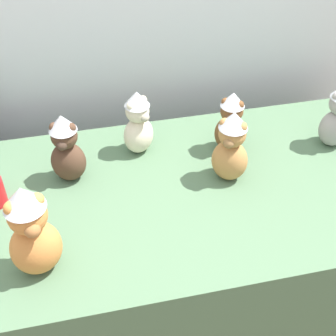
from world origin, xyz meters
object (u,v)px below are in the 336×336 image
teddy_bear_caramel (231,147)px  display_table (168,255)px  teddy_bear_cocoa (66,149)px  teddy_bear_cream (138,123)px  teddy_bear_ginger (32,232)px  teddy_bear_chestnut (231,123)px

teddy_bear_caramel → display_table: bearing=-138.8°
teddy_bear_cocoa → teddy_bear_cream: teddy_bear_cocoa is taller
display_table → teddy_bear_caramel: (0.24, 0.03, 0.52)m
teddy_bear_cocoa → teddy_bear_ginger: bearing=-90.5°
teddy_bear_caramel → teddy_bear_ginger: bearing=-124.6°
display_table → teddy_bear_ginger: (-0.47, -0.25, 0.54)m
teddy_bear_cream → teddy_bear_chestnut: bearing=-42.8°
teddy_bear_cream → display_table: bearing=-109.1°
teddy_bear_caramel → teddy_bear_chestnut: 0.18m
teddy_bear_chestnut → teddy_bear_cream: 0.37m
teddy_bear_cocoa → teddy_bear_chestnut: (0.65, 0.04, -0.01)m
teddy_bear_ginger → teddy_bear_cream: bearing=38.0°
teddy_bear_cocoa → teddy_bear_chestnut: bearing=19.5°
display_table → teddy_bear_cocoa: bearing=155.3°
display_table → teddy_bear_cream: size_ratio=7.06×
teddy_bear_cocoa → teddy_bear_cream: size_ratio=1.03×
teddy_bear_ginger → teddy_bear_cream: size_ratio=1.24×
teddy_bear_chestnut → teddy_bear_cream: teddy_bear_cream is taller
display_table → teddy_bear_chestnut: bearing=33.7°
teddy_bear_cocoa → teddy_bear_cream: 0.31m
teddy_bear_cocoa → teddy_bear_caramel: bearing=3.7°
teddy_bear_ginger → teddy_bear_cocoa: bearing=59.7°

